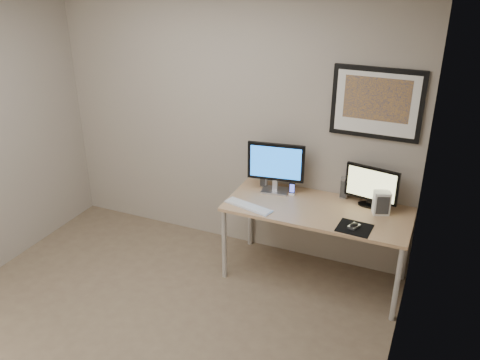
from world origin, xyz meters
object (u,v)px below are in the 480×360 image
at_px(monitor_large, 276,166).
at_px(phone_dock, 292,189).
at_px(speaker_left, 264,178).
at_px(speaker_right, 344,188).
at_px(keyboard, 248,206).
at_px(framed_art, 377,103).
at_px(monitor_tv, 372,186).
at_px(fan_unit, 381,203).
at_px(desk, 317,215).

height_order(monitor_large, phone_dock, monitor_large).
xyz_separation_m(speaker_left, speaker_right, (0.74, 0.06, 0.01)).
bearing_deg(keyboard, speaker_left, 107.16).
relative_size(framed_art, speaker_right, 3.85).
height_order(framed_art, monitor_tv, framed_art).
relative_size(monitor_tv, phone_dock, 4.02).
relative_size(monitor_large, fan_unit, 2.53).
bearing_deg(desk, speaker_right, 61.35).
relative_size(framed_art, monitor_tv, 1.61).
height_order(desk, framed_art, framed_art).
bearing_deg(monitor_tv, keyboard, -145.43).
height_order(monitor_tv, phone_dock, monitor_tv).
height_order(desk, speaker_right, speaker_right).
bearing_deg(monitor_large, desk, -27.72).
xyz_separation_m(desk, speaker_left, (-0.59, 0.23, 0.15)).
xyz_separation_m(desk, phone_dock, (-0.29, 0.16, 0.12)).
bearing_deg(speaker_left, keyboard, -78.51).
relative_size(phone_dock, fan_unit, 0.57).
relative_size(monitor_large, speaker_right, 2.67).
xyz_separation_m(phone_dock, keyboard, (-0.27, -0.39, -0.05)).
bearing_deg(speaker_left, fan_unit, 2.75).
height_order(monitor_large, monitor_tv, monitor_large).
bearing_deg(monitor_large, speaker_left, 143.42).
bearing_deg(monitor_tv, fan_unit, -32.04).
xyz_separation_m(monitor_large, speaker_right, (0.61, 0.13, -0.17)).
bearing_deg(desk, fan_unit, 12.57).
xyz_separation_m(monitor_tv, fan_unit, (0.11, -0.10, -0.09)).
xyz_separation_m(framed_art, monitor_tv, (0.05, -0.12, -0.69)).
distance_m(speaker_right, keyboard, 0.89).
relative_size(speaker_right, keyboard, 0.43).
bearing_deg(speaker_left, monitor_tv, 7.91).
bearing_deg(keyboard, framed_art, 45.60).
distance_m(speaker_right, fan_unit, 0.40).
bearing_deg(monitor_large, fan_unit, -11.09).
height_order(monitor_large, fan_unit, monitor_large).
xyz_separation_m(framed_art, phone_dock, (-0.64, -0.17, -0.83)).
distance_m(monitor_large, fan_unit, 0.98).
bearing_deg(monitor_tv, monitor_large, -165.99).
bearing_deg(framed_art, speaker_right, -168.11).
relative_size(desk, keyboard, 3.52).
distance_m(framed_art, speaker_right, 0.82).
distance_m(monitor_large, keyboard, 0.47).
height_order(framed_art, phone_dock, framed_art).
distance_m(speaker_right, phone_dock, 0.47).
bearing_deg(desk, monitor_large, 160.85).
distance_m(phone_dock, keyboard, 0.48).
xyz_separation_m(desk, fan_unit, (0.52, 0.11, 0.17)).
distance_m(framed_art, keyboard, 1.39).
bearing_deg(speaker_right, monitor_tv, -18.42).
xyz_separation_m(speaker_right, keyboard, (-0.72, -0.52, -0.09)).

